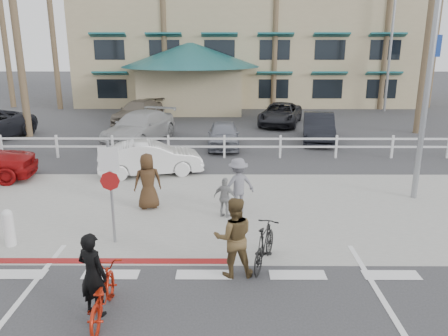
{
  "coord_description": "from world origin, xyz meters",
  "views": [
    {
      "loc": [
        0.46,
        -7.73,
        4.78
      ],
      "look_at": [
        0.41,
        3.7,
        1.5
      ],
      "focal_mm": 35.0,
      "sensor_mm": 36.0,
      "label": 1
    }
  ],
  "objects_px": {
    "bike_black": "(264,245)",
    "car_white_sedan": "(151,158)",
    "bike_red": "(102,294)",
    "sign_post": "(111,187)"
  },
  "relations": [
    {
      "from": "bike_black",
      "to": "car_white_sedan",
      "type": "relative_size",
      "value": 0.43
    },
    {
      "from": "bike_red",
      "to": "car_white_sedan",
      "type": "relative_size",
      "value": 0.45
    },
    {
      "from": "sign_post",
      "to": "bike_red",
      "type": "height_order",
      "value": "sign_post"
    },
    {
      "from": "bike_red",
      "to": "car_white_sedan",
      "type": "height_order",
      "value": "car_white_sedan"
    },
    {
      "from": "bike_red",
      "to": "bike_black",
      "type": "bearing_deg",
      "value": -150.64
    },
    {
      "from": "car_white_sedan",
      "to": "sign_post",
      "type": "bearing_deg",
      "value": 166.79
    },
    {
      "from": "bike_red",
      "to": "bike_black",
      "type": "distance_m",
      "value": 3.62
    },
    {
      "from": "car_white_sedan",
      "to": "bike_black",
      "type": "bearing_deg",
      "value": -166.08
    },
    {
      "from": "sign_post",
      "to": "car_white_sedan",
      "type": "relative_size",
      "value": 0.76
    },
    {
      "from": "bike_black",
      "to": "car_white_sedan",
      "type": "height_order",
      "value": "car_white_sedan"
    }
  ]
}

